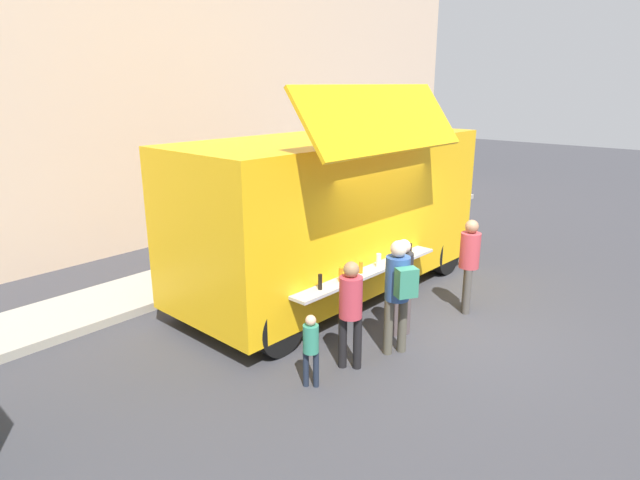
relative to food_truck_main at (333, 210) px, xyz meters
name	(u,v)px	position (x,y,z in m)	size (l,w,h in m)	color
ground_plane	(437,329)	(-0.12, -2.36, -1.63)	(60.00, 60.00, 0.00)	#38383D
curb_strip	(66,316)	(-4.00, 2.62, -1.55)	(28.00, 1.60, 0.15)	#9E998E
building_behind	(5,92)	(-3.00, 6.52, 2.11)	(32.00, 2.40, 7.47)	beige
food_truck_main	(333,210)	(0.00, 0.00, 0.00)	(6.29, 3.28, 3.89)	#F0AF14
trash_bin	(354,215)	(3.74, 2.32, -1.16)	(0.60, 0.60, 0.94)	#2E6039
customer_front_ordering	(402,279)	(-0.70, -2.00, -0.67)	(0.33, 0.33, 1.60)	#514445
customer_mid_with_backpack	(398,287)	(-1.29, -2.31, -0.55)	(0.49, 0.57, 1.76)	#4E4A3E
customer_rear_waiting	(351,306)	(-2.06, -2.03, -0.68)	(0.32, 0.32, 1.59)	black
customer_extra_browsing	(469,258)	(0.84, -2.38, -0.63)	(0.34, 0.34, 1.68)	#4D4943
child_near_queue	(311,344)	(-2.80, -1.95, -1.01)	(0.21, 0.21, 1.03)	#1D2535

